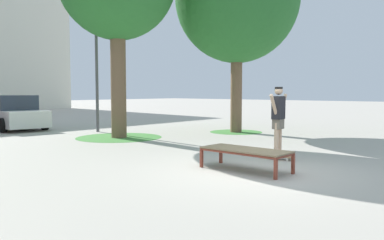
{
  "coord_description": "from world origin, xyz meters",
  "views": [
    {
      "loc": [
        -7.02,
        -4.28,
        1.68
      ],
      "look_at": [
        -0.09,
        1.76,
        1.0
      ],
      "focal_mm": 36.73,
      "sensor_mm": 36.0,
      "label": 1
    }
  ],
  "objects_px": {
    "car_white": "(14,113)",
    "skateboard": "(278,156)",
    "light_post": "(96,38)",
    "skate_box": "(245,151)",
    "skater": "(278,116)"
  },
  "relations": [
    {
      "from": "skate_box",
      "to": "skateboard",
      "type": "relative_size",
      "value": 2.33
    },
    {
      "from": "skate_box",
      "to": "car_white",
      "type": "distance_m",
      "value": 12.87
    },
    {
      "from": "skateboard",
      "to": "car_white",
      "type": "bearing_deg",
      "value": 93.2
    },
    {
      "from": "skateboard",
      "to": "light_post",
      "type": "xyz_separation_m",
      "value": [
        1.03,
        8.88,
        3.75
      ]
    },
    {
      "from": "skate_box",
      "to": "skater",
      "type": "height_order",
      "value": "skater"
    },
    {
      "from": "skateboard",
      "to": "light_post",
      "type": "height_order",
      "value": "light_post"
    },
    {
      "from": "light_post",
      "to": "car_white",
      "type": "bearing_deg",
      "value": 114.55
    },
    {
      "from": "skate_box",
      "to": "light_post",
      "type": "bearing_deg",
      "value": 73.44
    },
    {
      "from": "skateboard",
      "to": "car_white",
      "type": "distance_m",
      "value": 12.72
    },
    {
      "from": "car_white",
      "to": "light_post",
      "type": "distance_m",
      "value": 5.23
    },
    {
      "from": "skate_box",
      "to": "car_white",
      "type": "height_order",
      "value": "car_white"
    },
    {
      "from": "skate_box",
      "to": "skater",
      "type": "xyz_separation_m",
      "value": [
        1.65,
        0.15,
        0.66
      ]
    },
    {
      "from": "car_white",
      "to": "light_post",
      "type": "xyz_separation_m",
      "value": [
        1.74,
        -3.81,
        3.13
      ]
    },
    {
      "from": "car_white",
      "to": "skateboard",
      "type": "bearing_deg",
      "value": -86.8
    },
    {
      "from": "skateboard",
      "to": "skater",
      "type": "xyz_separation_m",
      "value": [
        -0.0,
        0.0,
        0.99
      ]
    }
  ]
}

